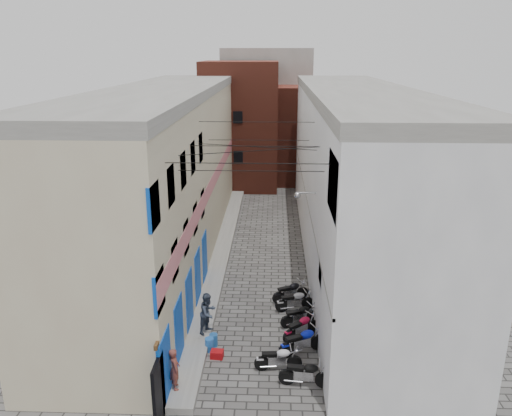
# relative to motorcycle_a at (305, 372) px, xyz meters

# --- Properties ---
(plinth) EXTENTS (0.90, 26.00, 0.25)m
(plinth) POSITION_rel_motorcycle_a_xyz_m (-3.95, 11.41, -0.39)
(plinth) COLOR gray
(plinth) RESTS_ON ground
(building_left) EXTENTS (5.10, 27.00, 9.00)m
(building_left) POSITION_rel_motorcycle_a_xyz_m (-6.88, 11.36, 3.98)
(building_left) COLOR #BFAD90
(building_left) RESTS_ON ground
(building_right) EXTENTS (5.94, 26.00, 9.00)m
(building_right) POSITION_rel_motorcycle_a_xyz_m (3.10, 11.40, 3.99)
(building_right) COLOR silver
(building_right) RESTS_ON ground
(building_far_brick_left) EXTENTS (6.00, 6.00, 10.00)m
(building_far_brick_left) POSITION_rel_motorcycle_a_xyz_m (-3.90, 26.41, 4.48)
(building_far_brick_left) COLOR maroon
(building_far_brick_left) RESTS_ON ground
(building_far_brick_right) EXTENTS (5.00, 6.00, 8.00)m
(building_far_brick_right) POSITION_rel_motorcycle_a_xyz_m (1.10, 28.41, 3.48)
(building_far_brick_right) COLOR maroon
(building_far_brick_right) RESTS_ON ground
(building_far_concrete) EXTENTS (8.00, 5.00, 11.00)m
(building_far_concrete) POSITION_rel_motorcycle_a_xyz_m (-1.90, 32.41, 4.98)
(building_far_concrete) COLOR gray
(building_far_concrete) RESTS_ON ground
(far_shopfront) EXTENTS (2.00, 0.30, 2.40)m
(far_shopfront) POSITION_rel_motorcycle_a_xyz_m (-1.90, 23.61, 0.68)
(far_shopfront) COLOR black
(far_shopfront) RESTS_ON ground
(overhead_wires) EXTENTS (5.80, 13.02, 1.32)m
(overhead_wires) POSITION_rel_motorcycle_a_xyz_m (-1.90, 6.05, 6.61)
(overhead_wires) COLOR black
(overhead_wires) RESTS_ON ground
(motorcycle_a) EXTENTS (1.83, 0.75, 1.03)m
(motorcycle_a) POSITION_rel_motorcycle_a_xyz_m (0.00, 0.00, 0.00)
(motorcycle_a) COLOR black
(motorcycle_a) RESTS_ON ground
(motorcycle_b) EXTENTS (1.72, 0.67, 0.98)m
(motorcycle_b) POSITION_rel_motorcycle_a_xyz_m (-0.89, 0.85, -0.03)
(motorcycle_b) COLOR silver
(motorcycle_b) RESTS_ON ground
(motorcycle_c) EXTENTS (1.97, 1.39, 1.10)m
(motorcycle_c) POSITION_rel_motorcycle_a_xyz_m (0.00, 1.90, 0.04)
(motorcycle_c) COLOR #0E1FD7
(motorcycle_c) RESTS_ON ground
(motorcycle_d) EXTENTS (1.70, 1.53, 1.01)m
(motorcycle_d) POSITION_rel_motorcycle_a_xyz_m (0.00, 2.95, -0.01)
(motorcycle_d) COLOR #BD0D34
(motorcycle_d) RESTS_ON ground
(motorcycle_e) EXTENTS (1.76, 1.17, 0.98)m
(motorcycle_e) POSITION_rel_motorcycle_a_xyz_m (0.00, 3.88, -0.03)
(motorcycle_e) COLOR black
(motorcycle_e) RESTS_ON ground
(motorcycle_f) EXTENTS (1.80, 0.97, 1.00)m
(motorcycle_f) POSITION_rel_motorcycle_a_xyz_m (-0.16, 5.11, -0.02)
(motorcycle_f) COLOR #A7A7AC
(motorcycle_f) RESTS_ON ground
(motorcycle_g) EXTENTS (1.83, 1.28, 1.02)m
(motorcycle_g) POSITION_rel_motorcycle_a_xyz_m (-0.32, 5.96, -0.01)
(motorcycle_g) COLOR black
(motorcycle_g) RESTS_ON ground
(person_a) EXTENTS (0.49, 0.60, 1.43)m
(person_a) POSITION_rel_motorcycle_a_xyz_m (-4.23, -0.59, 0.45)
(person_a) COLOR brown
(person_a) RESTS_ON plinth
(person_b) EXTENTS (0.95, 1.00, 1.64)m
(person_b) POSITION_rel_motorcycle_a_xyz_m (-3.60, 2.84, 0.55)
(person_b) COLOR #353F50
(person_b) RESTS_ON plinth
(water_jug_near) EXTENTS (0.43, 0.43, 0.52)m
(water_jug_near) POSITION_rel_motorcycle_a_xyz_m (-3.45, 1.92, -0.26)
(water_jug_near) COLOR blue
(water_jug_near) RESTS_ON ground
(water_jug_far) EXTENTS (0.38, 0.38, 0.49)m
(water_jug_far) POSITION_rel_motorcycle_a_xyz_m (-3.34, 2.25, -0.27)
(water_jug_far) COLOR #215BA6
(water_jug_far) RESTS_ON ground
(red_crate) EXTENTS (0.48, 0.38, 0.28)m
(red_crate) POSITION_rel_motorcycle_a_xyz_m (-3.12, 1.49, -0.37)
(red_crate) COLOR #A30B0F
(red_crate) RESTS_ON ground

